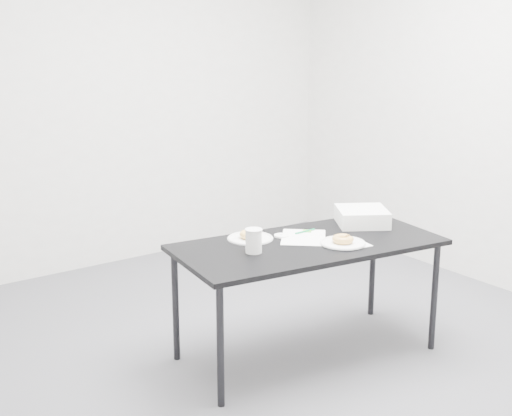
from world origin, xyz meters
TOP-DOWN VIEW (x-y plane):
  - floor at (0.00, 0.00)m, footprint 4.00×4.00m
  - wall_back at (0.00, 2.00)m, footprint 4.00×0.02m
  - wall_right at (2.00, 0.00)m, footprint 0.02×4.00m
  - table at (0.18, -0.17)m, footprint 1.56×0.89m
  - scorecard at (0.22, -0.09)m, footprint 0.39×0.40m
  - logo_patch at (0.31, -0.01)m, footprint 0.07×0.07m
  - pen at (0.29, -0.02)m, footprint 0.15×0.01m
  - napkin at (0.35, -0.34)m, footprint 0.20×0.20m
  - plate_near at (0.31, -0.31)m, footprint 0.25×0.25m
  - donut_near at (0.31, -0.31)m, footprint 0.15×0.15m
  - plate_far at (-0.04, 0.07)m, footprint 0.26×0.26m
  - donut_far at (-0.04, 0.07)m, footprint 0.12×0.12m
  - coffee_cup at (-0.17, -0.14)m, footprint 0.09×0.09m
  - cup_lid at (0.13, 0.00)m, footprint 0.08×0.08m
  - bakery_box at (0.68, -0.08)m, footprint 0.40×0.40m

SIDE VIEW (x-z plane):
  - floor at x=0.00m, z-range 0.00..0.00m
  - table at x=0.18m, z-range 0.29..0.96m
  - scorecard at x=0.22m, z-range 0.68..0.68m
  - napkin at x=0.35m, z-range 0.68..0.68m
  - plate_far at x=-0.04m, z-range 0.68..0.68m
  - logo_patch at x=0.31m, z-range 0.68..0.68m
  - cup_lid at x=0.13m, z-range 0.68..0.69m
  - plate_near at x=0.31m, z-range 0.68..0.69m
  - pen at x=0.29m, z-range 0.68..0.69m
  - donut_far at x=-0.04m, z-range 0.68..0.72m
  - donut_near at x=0.31m, z-range 0.69..0.73m
  - bakery_box at x=0.68m, z-range 0.68..0.77m
  - coffee_cup at x=-0.17m, z-range 0.68..0.81m
  - wall_back at x=0.00m, z-range 0.00..2.70m
  - wall_right at x=2.00m, z-range 0.00..2.70m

